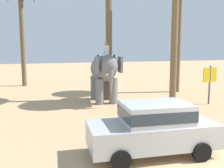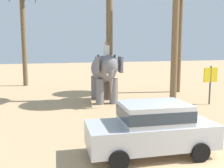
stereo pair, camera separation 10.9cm
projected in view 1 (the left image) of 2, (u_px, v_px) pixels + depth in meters
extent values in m
cube|color=#B7BABF|center=(152.00, 134.00, 8.15)|extent=(4.30, 2.25, 0.76)
cube|color=#B7BABF|center=(155.00, 113.00, 8.08)|extent=(2.30, 1.84, 0.64)
cube|color=#2D3842|center=(155.00, 113.00, 8.08)|extent=(2.32, 1.86, 0.35)
cylinder|color=black|center=(121.00, 160.00, 7.09)|extent=(0.62, 0.26, 0.60)
cylinder|color=black|center=(108.00, 139.00, 8.73)|extent=(0.62, 0.26, 0.60)
cylinder|color=black|center=(202.00, 152.00, 7.67)|extent=(0.62, 0.26, 0.60)
cylinder|color=black|center=(175.00, 134.00, 9.31)|extent=(0.62, 0.26, 0.60)
ellipsoid|color=slate|center=(103.00, 69.00, 16.51)|extent=(1.97, 3.27, 1.70)
cylinder|color=slate|center=(113.00, 91.00, 15.90)|extent=(0.52, 0.52, 1.60)
cylinder|color=slate|center=(100.00, 92.00, 15.69)|extent=(0.52, 0.52, 1.60)
cylinder|color=slate|center=(107.00, 87.00, 17.69)|extent=(0.52, 0.52, 1.60)
cylinder|color=slate|center=(94.00, 87.00, 17.48)|extent=(0.52, 0.52, 1.60)
ellipsoid|color=slate|center=(109.00, 66.00, 14.90)|extent=(1.21, 1.13, 1.20)
cube|color=slate|center=(120.00, 65.00, 15.17)|extent=(0.22, 0.81, 0.96)
cube|color=slate|center=(97.00, 65.00, 14.82)|extent=(0.22, 0.81, 0.96)
cone|color=slate|center=(111.00, 83.00, 14.60)|extent=(0.40, 0.40, 1.60)
cone|color=beige|center=(115.00, 75.00, 14.65)|extent=(0.19, 0.57, 0.21)
cone|color=beige|center=(106.00, 75.00, 14.52)|extent=(0.19, 0.57, 0.21)
cube|color=white|center=(106.00, 50.00, 15.53)|extent=(0.37, 0.28, 0.60)
sphere|color=#A87A56|center=(106.00, 43.00, 15.47)|extent=(0.22, 0.22, 0.22)
cylinder|color=#333338|center=(114.00, 59.00, 15.73)|extent=(0.12, 0.12, 0.55)
cylinder|color=#333338|center=(98.00, 59.00, 15.47)|extent=(0.12, 0.12, 0.55)
cylinder|color=brown|center=(174.00, 35.00, 15.96)|extent=(0.42, 0.42, 8.57)
cylinder|color=brown|center=(178.00, 37.00, 19.91)|extent=(0.43, 0.43, 8.82)
cylinder|color=brown|center=(22.00, 39.00, 23.36)|extent=(0.42, 0.42, 8.70)
cylinder|color=brown|center=(109.00, 32.00, 16.68)|extent=(0.43, 0.43, 9.09)
cylinder|color=#4C4C51|center=(209.00, 85.00, 15.70)|extent=(0.10, 0.10, 2.40)
cube|color=yellow|center=(210.00, 75.00, 15.61)|extent=(1.00, 0.08, 0.90)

